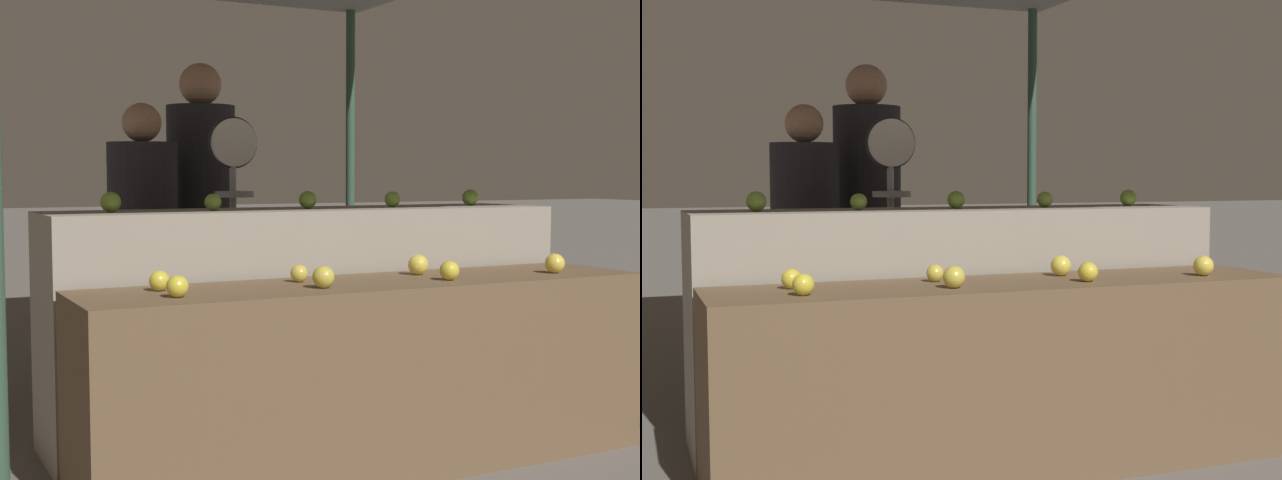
{
  "view_description": "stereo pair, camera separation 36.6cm",
  "coord_description": "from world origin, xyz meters",
  "views": [
    {
      "loc": [
        -1.8,
        -3.08,
        1.19
      ],
      "look_at": [
        -0.09,
        0.3,
        0.91
      ],
      "focal_mm": 50.0,
      "sensor_mm": 36.0,
      "label": 1
    },
    {
      "loc": [
        -1.46,
        -3.23,
        1.19
      ],
      "look_at": [
        -0.09,
        0.3,
        0.91
      ],
      "focal_mm": 50.0,
      "sensor_mm": 36.0,
      "label": 2
    }
  ],
  "objects": [
    {
      "name": "apple_front_0",
      "position": [
        -0.85,
        -0.1,
        0.8
      ],
      "size": [
        0.08,
        0.08,
        0.08
      ],
      "primitive_type": "sphere",
      "color": "gold",
      "rests_on": "display_counter_front"
    },
    {
      "name": "apple_back_3",
      "position": [
        0.45,
        0.59,
        1.07
      ],
      "size": [
        0.08,
        0.08,
        0.08
      ],
      "primitive_type": "sphere",
      "color": "#84AD3D",
      "rests_on": "display_counter_back"
    },
    {
      "name": "person_vendor_at_scale",
      "position": [
        -0.52,
        1.53,
        0.9
      ],
      "size": [
        0.47,
        0.47,
        1.57
      ],
      "rotation": [
        0.0,
        0.0,
        2.81
      ],
      "color": "#2D2D38",
      "rests_on": "ground_plane"
    },
    {
      "name": "wooden_crate_side",
      "position": [
        1.61,
        0.19,
        0.25
      ],
      "size": [
        0.5,
        0.5,
        0.5
      ],
      "primitive_type": "cube",
      "color": "olive",
      "rests_on": "ground_plane"
    },
    {
      "name": "apple_back_4",
      "position": [
        0.92,
        0.61,
        1.08
      ],
      "size": [
        0.08,
        0.08,
        0.08
      ],
      "primitive_type": "sphere",
      "color": "#7AA338",
      "rests_on": "display_counter_back"
    },
    {
      "name": "apple_back_2",
      "position": [
        -0.01,
        0.59,
        1.08
      ],
      "size": [
        0.08,
        0.08,
        0.08
      ],
      "primitive_type": "sphere",
      "color": "#7AA338",
      "rests_on": "display_counter_back"
    },
    {
      "name": "person_customer_left",
      "position": [
        -0.11,
        1.78,
        1.05
      ],
      "size": [
        0.52,
        0.52,
        1.82
      ],
      "rotation": [
        0.0,
        0.0,
        3.6
      ],
      "color": "#2D2D38",
      "rests_on": "ground_plane"
    },
    {
      "name": "apple_front_5",
      "position": [
        -0.28,
        0.11,
        0.8
      ],
      "size": [
        0.07,
        0.07,
        0.07
      ],
      "primitive_type": "sphere",
      "color": "gold",
      "rests_on": "display_counter_front"
    },
    {
      "name": "produce_scale",
      "position": [
        -0.14,
        1.18,
        1.07
      ],
      "size": [
        0.26,
        0.2,
        1.49
      ],
      "color": "#99999E",
      "rests_on": "ground_plane"
    },
    {
      "name": "apple_front_4",
      "position": [
        -0.86,
        0.1,
        0.8
      ],
      "size": [
        0.08,
        0.08,
        0.08
      ],
      "primitive_type": "sphere",
      "color": "gold",
      "rests_on": "display_counter_front"
    },
    {
      "name": "apple_front_1",
      "position": [
        -0.28,
        -0.1,
        0.81
      ],
      "size": [
        0.09,
        0.09,
        0.09
      ],
      "primitive_type": "sphere",
      "color": "gold",
      "rests_on": "display_counter_front"
    },
    {
      "name": "display_counter_front",
      "position": [
        0.0,
        0.0,
        0.38
      ],
      "size": [
        2.4,
        0.55,
        0.76
      ],
      "primitive_type": "cube",
      "color": "brown",
      "rests_on": "ground_plane"
    },
    {
      "name": "apple_back_1",
      "position": [
        -0.47,
        0.59,
        1.07
      ],
      "size": [
        0.07,
        0.07,
        0.07
      ],
      "primitive_type": "sphere",
      "color": "#84AD3D",
      "rests_on": "display_counter_back"
    },
    {
      "name": "display_counter_back",
      "position": [
        0.0,
        0.6,
        0.52
      ],
      "size": [
        2.4,
        0.55,
        1.04
      ],
      "primitive_type": "cube",
      "color": "gray",
      "rests_on": "ground_plane"
    },
    {
      "name": "apple_front_2",
      "position": [
        0.29,
        -0.11,
        0.8
      ],
      "size": [
        0.08,
        0.08,
        0.08
      ],
      "primitive_type": "sphere",
      "color": "gold",
      "rests_on": "display_counter_front"
    },
    {
      "name": "apple_front_3",
      "position": [
        0.85,
        -0.1,
        0.81
      ],
      "size": [
        0.09,
        0.09,
        0.09
      ],
      "primitive_type": "sphere",
      "color": "yellow",
      "rests_on": "display_counter_front"
    },
    {
      "name": "ground_plane",
      "position": [
        0.0,
        0.0,
        0.0
      ],
      "size": [
        60.0,
        60.0,
        0.0
      ],
      "primitive_type": "plane",
      "color": "#66605B"
    },
    {
      "name": "apple_back_0",
      "position": [
        -0.91,
        0.61,
        1.08
      ],
      "size": [
        0.09,
        0.09,
        0.09
      ],
      "primitive_type": "sphere",
      "color": "#84AD3D",
      "rests_on": "display_counter_back"
    },
    {
      "name": "apple_front_6",
      "position": [
        0.29,
        0.11,
        0.81
      ],
      "size": [
        0.09,
        0.09,
        0.09
      ],
      "primitive_type": "sphere",
      "color": "yellow",
      "rests_on": "display_counter_front"
    }
  ]
}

